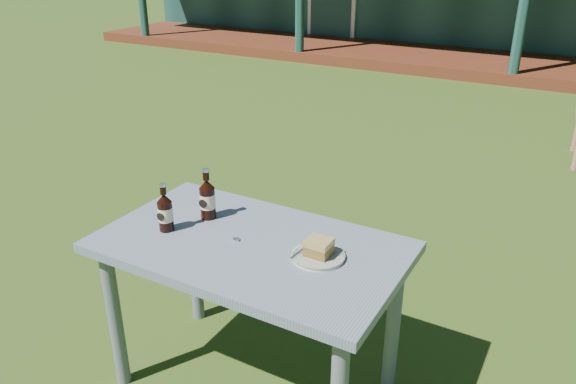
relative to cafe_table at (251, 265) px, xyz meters
The scene contains 8 objects.
ground 1.72m from the cafe_table, 90.00° to the left, with size 80.00×80.00×0.00m, color #334916.
cafe_table is the anchor object (origin of this frame).
plate 0.30m from the cafe_table, ahead, with size 0.20×0.20×0.01m.
cake_slice 0.32m from the cafe_table, ahead, with size 0.09×0.09×0.06m.
fork 0.25m from the cafe_table, ahead, with size 0.01×0.14×0.00m, color silver.
cola_bottle_near 0.35m from the cafe_table, 160.93° to the left, with size 0.07×0.07×0.22m.
cola_bottle_far 0.41m from the cafe_table, 167.44° to the right, with size 0.06×0.06×0.21m.
bottle_cap 0.12m from the cafe_table, 167.81° to the right, with size 0.03×0.03×0.01m, color silver.
Camera 1 is at (1.08, -3.20, 1.81)m, focal length 35.00 mm.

